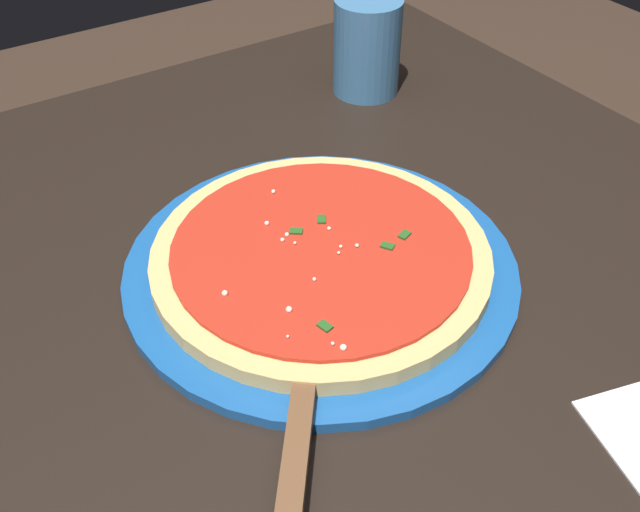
# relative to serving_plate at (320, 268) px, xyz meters

# --- Properties ---
(restaurant_table) EXTENTS (1.02, 0.94, 0.77)m
(restaurant_table) POSITION_rel_serving_plate_xyz_m (-0.04, -0.00, -0.14)
(restaurant_table) COLOR black
(restaurant_table) RESTS_ON ground_plane
(serving_plate) EXTENTS (0.36, 0.36, 0.01)m
(serving_plate) POSITION_rel_serving_plate_xyz_m (0.00, 0.00, 0.00)
(serving_plate) COLOR #195199
(serving_plate) RESTS_ON restaurant_table
(pizza) EXTENTS (0.31, 0.31, 0.02)m
(pizza) POSITION_rel_serving_plate_xyz_m (-0.00, 0.00, 0.02)
(pizza) COLOR #DBB26B
(pizza) RESTS_ON serving_plate
(pizza_server) EXTENTS (0.20, 0.17, 0.01)m
(pizza_server) POSITION_rel_serving_plate_xyz_m (-0.13, 0.10, 0.01)
(pizza_server) COLOR silver
(pizza_server) RESTS_ON serving_plate
(cup_tall_drink) EXTENTS (0.08, 0.08, 0.12)m
(cup_tall_drink) POSITION_rel_serving_plate_xyz_m (0.27, -0.25, 0.05)
(cup_tall_drink) COLOR teal
(cup_tall_drink) RESTS_ON restaurant_table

